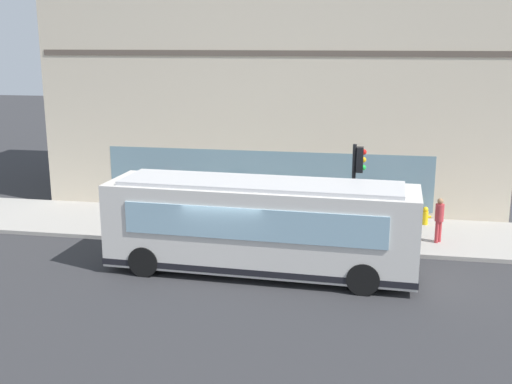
{
  "coord_description": "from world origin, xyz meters",
  "views": [
    {
      "loc": [
        -18.89,
        -4.39,
        7.49
      ],
      "look_at": [
        3.17,
        -0.34,
        2.0
      ],
      "focal_mm": 44.06,
      "sensor_mm": 36.0,
      "label": 1
    }
  ],
  "objects_px": {
    "pedestrian_near_hydrant": "(152,189)",
    "pedestrian_walking_along_curb": "(320,211)",
    "traffic_light_near_corner": "(357,176)",
    "newspaper_vending_box": "(361,223)",
    "pedestrian_by_light_pole": "(439,217)",
    "city_bus_nearside": "(260,227)",
    "fire_hydrant": "(425,216)"
  },
  "relations": [
    {
      "from": "city_bus_nearside",
      "to": "fire_hydrant",
      "type": "height_order",
      "value": "city_bus_nearside"
    },
    {
      "from": "pedestrian_near_hydrant",
      "to": "pedestrian_walking_along_curb",
      "type": "distance_m",
      "value": 7.62
    },
    {
      "from": "fire_hydrant",
      "to": "traffic_light_near_corner",
      "type": "bearing_deg",
      "value": 139.17
    },
    {
      "from": "traffic_light_near_corner",
      "to": "pedestrian_walking_along_curb",
      "type": "distance_m",
      "value": 2.49
    },
    {
      "from": "city_bus_nearside",
      "to": "fire_hydrant",
      "type": "xyz_separation_m",
      "value": [
        6.09,
        -5.73,
        -1.04
      ]
    },
    {
      "from": "traffic_light_near_corner",
      "to": "pedestrian_by_light_pole",
      "type": "height_order",
      "value": "traffic_light_near_corner"
    },
    {
      "from": "traffic_light_near_corner",
      "to": "city_bus_nearside",
      "type": "bearing_deg",
      "value": 134.34
    },
    {
      "from": "city_bus_nearside",
      "to": "traffic_light_near_corner",
      "type": "relative_size",
      "value": 2.72
    },
    {
      "from": "pedestrian_walking_along_curb",
      "to": "newspaper_vending_box",
      "type": "bearing_deg",
      "value": -82.86
    },
    {
      "from": "pedestrian_near_hydrant",
      "to": "pedestrian_by_light_pole",
      "type": "relative_size",
      "value": 1.08
    },
    {
      "from": "city_bus_nearside",
      "to": "traffic_light_near_corner",
      "type": "bearing_deg",
      "value": -45.66
    },
    {
      "from": "pedestrian_near_hydrant",
      "to": "pedestrian_by_light_pole",
      "type": "distance_m",
      "value": 11.97
    },
    {
      "from": "pedestrian_walking_along_curb",
      "to": "traffic_light_near_corner",
      "type": "bearing_deg",
      "value": -130.69
    },
    {
      "from": "fire_hydrant",
      "to": "pedestrian_near_hydrant",
      "type": "height_order",
      "value": "pedestrian_near_hydrant"
    },
    {
      "from": "pedestrian_near_hydrant",
      "to": "pedestrian_by_light_pole",
      "type": "bearing_deg",
      "value": -99.87
    },
    {
      "from": "traffic_light_near_corner",
      "to": "newspaper_vending_box",
      "type": "bearing_deg",
      "value": -7.31
    },
    {
      "from": "pedestrian_walking_along_curb",
      "to": "city_bus_nearside",
      "type": "bearing_deg",
      "value": 158.28
    },
    {
      "from": "city_bus_nearside",
      "to": "fire_hydrant",
      "type": "bearing_deg",
      "value": -43.25
    },
    {
      "from": "pedestrian_walking_along_curb",
      "to": "newspaper_vending_box",
      "type": "height_order",
      "value": "pedestrian_walking_along_curb"
    },
    {
      "from": "traffic_light_near_corner",
      "to": "pedestrian_by_light_pole",
      "type": "relative_size",
      "value": 2.22
    },
    {
      "from": "city_bus_nearside",
      "to": "pedestrian_by_light_pole",
      "type": "xyz_separation_m",
      "value": [
        3.82,
        -6.02,
        -0.44
      ]
    },
    {
      "from": "pedestrian_near_hydrant",
      "to": "traffic_light_near_corner",
      "type": "bearing_deg",
      "value": -108.53
    },
    {
      "from": "pedestrian_near_hydrant",
      "to": "pedestrian_walking_along_curb",
      "type": "relative_size",
      "value": 1.16
    },
    {
      "from": "pedestrian_near_hydrant",
      "to": "pedestrian_by_light_pole",
      "type": "xyz_separation_m",
      "value": [
        -2.05,
        -11.79,
        -0.09
      ]
    },
    {
      "from": "traffic_light_near_corner",
      "to": "fire_hydrant",
      "type": "distance_m",
      "value": 4.74
    },
    {
      "from": "fire_hydrant",
      "to": "newspaper_vending_box",
      "type": "xyz_separation_m",
      "value": [
        -1.79,
        2.55,
        0.09
      ]
    },
    {
      "from": "fire_hydrant",
      "to": "pedestrian_by_light_pole",
      "type": "xyz_separation_m",
      "value": [
        -2.27,
        -0.29,
        0.6
      ]
    },
    {
      "from": "traffic_light_near_corner",
      "to": "pedestrian_by_light_pole",
      "type": "bearing_deg",
      "value": -73.58
    },
    {
      "from": "city_bus_nearside",
      "to": "traffic_light_near_corner",
      "type": "height_order",
      "value": "traffic_light_near_corner"
    },
    {
      "from": "traffic_light_near_corner",
      "to": "pedestrian_near_hydrant",
      "type": "xyz_separation_m",
      "value": [
        2.94,
        8.77,
        -1.55
      ]
    },
    {
      "from": "city_bus_nearside",
      "to": "pedestrian_near_hydrant",
      "type": "height_order",
      "value": "city_bus_nearside"
    },
    {
      "from": "city_bus_nearside",
      "to": "traffic_light_near_corner",
      "type": "distance_m",
      "value": 4.37
    }
  ]
}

